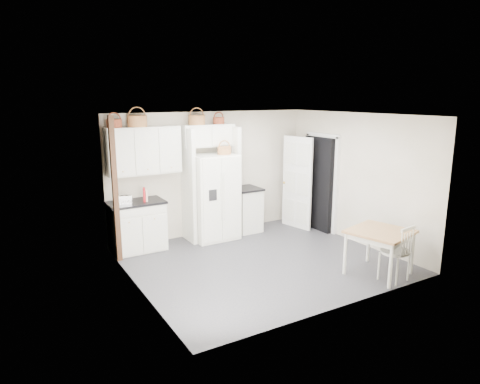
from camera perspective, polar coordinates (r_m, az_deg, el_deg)
floor at (r=7.83m, az=2.90°, el=-9.18°), size 4.50×4.50×0.00m
ceiling at (r=7.27m, az=3.13°, el=10.20°), size 4.50×4.50×0.00m
wall_back at (r=9.14m, az=-3.89°, el=2.50°), size 4.50×0.00×4.50m
wall_left at (r=6.51m, az=-13.78°, el=-2.03°), size 0.00×4.00×4.00m
wall_right at (r=8.86m, az=15.28°, el=1.74°), size 0.00×4.00×4.00m
refrigerator at (r=8.81m, az=-3.56°, el=-0.66°), size 0.91×0.73×1.76m
base_cab_left at (r=8.45m, az=-13.57°, el=-4.54°), size 1.00×0.63×0.93m
base_cab_right at (r=9.40m, az=0.79°, el=-2.43°), size 0.53×0.63×0.93m
dining_table at (r=7.52m, az=18.02°, el=-7.66°), size 1.12×1.12×0.76m
windsor_chair at (r=7.32m, az=19.95°, el=-7.47°), size 0.53×0.49×0.97m
counter_left at (r=8.32m, az=-13.74°, el=-1.36°), size 1.04×0.67×0.04m
counter_right at (r=9.28m, az=0.80°, el=0.46°), size 0.57×0.67×0.04m
toaster at (r=8.13m, az=-15.12°, el=-1.01°), size 0.25×0.16×0.16m
cookbook_red at (r=8.25m, az=-12.66°, el=-0.35°), size 0.08×0.17×0.26m
cookbook_cream at (r=8.27m, az=-12.45°, el=-0.47°), size 0.04×0.14×0.21m
basket_upper_a at (r=8.15m, az=-16.42°, el=8.76°), size 0.27×0.27×0.15m
basket_upper_b at (r=8.26m, az=-13.53°, el=9.17°), size 0.36×0.36×0.21m
basket_bridge_a at (r=8.70m, az=-5.77°, el=9.54°), size 0.34×0.34×0.19m
basket_bridge_b at (r=8.91m, az=-2.86°, el=9.49°), size 0.24×0.24×0.14m
basket_fridge_b at (r=8.65m, az=-2.11°, el=5.55°), size 0.28×0.28×0.15m
upper_cabinet at (r=8.34m, az=-12.72°, el=5.40°), size 1.40×0.34×0.90m
bridge_cabinet at (r=8.82m, az=-4.35°, el=7.52°), size 1.12×0.34×0.45m
fridge_panel_left at (r=8.63m, az=-6.90°, el=0.81°), size 0.08×0.60×2.30m
fridge_panel_right at (r=9.08m, az=-0.99°, el=1.49°), size 0.08×0.60×2.30m
trim_post at (r=7.80m, az=-16.31°, el=0.23°), size 0.09×0.09×2.60m
doorway_void at (r=9.56m, az=10.55°, el=1.08°), size 0.18×0.85×2.05m
door_slab at (r=9.59m, az=7.61°, el=1.22°), size 0.21×0.79×2.05m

